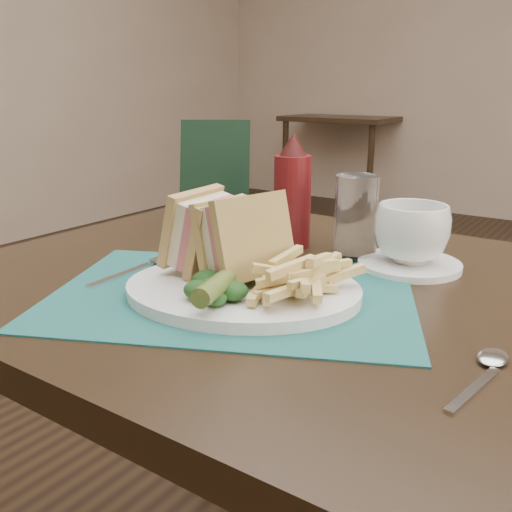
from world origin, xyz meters
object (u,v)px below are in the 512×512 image
Objects in this scene: saucer at (409,265)px; check_presenter at (215,177)px; plate at (243,290)px; table_bg_left at (343,160)px; drinking_glass at (356,218)px; sandwich_half_b at (234,234)px; table_main at (274,495)px; sandwich_half_a at (192,229)px; coffee_cup at (412,233)px; placemat at (232,294)px; ketchup_bottle at (292,191)px.

saucer is 0.74× the size of check_presenter.
table_bg_left is at bearing 93.93° from plate.
drinking_glass reaches higher than saucer.
saucer is (1.92, -3.70, 0.38)m from table_bg_left.
sandwich_half_b reaches higher than saucer.
table_main is at bearing -64.72° from check_presenter.
sandwich_half_b is 0.28m from saucer.
sandwich_half_a reaches higher than table_bg_left.
sandwich_half_a is 0.53× the size of check_presenter.
coffee_cup is 0.53× the size of check_presenter.
table_bg_left is 6.92× the size of drinking_glass.
drinking_glass is at bearing 75.26° from placemat.
coffee_cup is 0.09m from drinking_glass.
table_main is 8.25× the size of sandwich_half_a.
placemat is at bearing -121.63° from saucer.
sandwich_half_b is at bearing -65.81° from table_bg_left.
table_main is 4.84× the size of ketchup_bottle.
table_main is 1.00× the size of table_bg_left.
drinking_glass reaches higher than coffee_cup.
check_presenter is (-0.14, 0.23, 0.03)m from sandwich_half_a.
coffee_cup is 0.21m from ketchup_bottle.
sandwich_half_b is at bearing -126.84° from coffee_cup.
ketchup_bottle reaches higher than drinking_glass.
table_bg_left is 4.19m from saucer.
table_main is 4.23m from table_bg_left.
table_bg_left is 4.34m from placemat.
saucer is at bearing -33.59° from check_presenter.
drinking_glass reaches higher than plate.
placemat is at bearing 165.35° from plate.
ketchup_bottle is at bearing -34.68° from check_presenter.
check_presenter is at bearing 175.95° from drinking_glass.
table_bg_left is 4.41× the size of check_presenter.
placemat is at bearing -76.45° from ketchup_bottle.
placemat is at bearing -17.56° from sandwich_half_a.
ketchup_bottle is at bearing 113.65° from table_main.
ketchup_bottle is at bearing 178.73° from coffee_cup.
sandwich_half_a is 0.96× the size of sandwich_half_b.
check_presenter is (-0.37, 0.01, 0.09)m from saucer.
placemat is 4.02× the size of sandwich_half_b.
coffee_cup is (1.92, -3.70, 0.43)m from table_bg_left.
placemat is 2.24× the size of check_presenter.
drinking_glass is at bearing 51.92° from sandwich_half_a.
saucer is 0.10m from drinking_glass.
saucer is at bearing 0.00° from coffee_cup.
sandwich_half_a is at bearing 166.12° from placemat.
sandwich_half_a is at bearing -124.40° from drinking_glass.
table_main is 0.46m from drinking_glass.
sandwich_half_a is 0.32m from saucer.
check_presenter reaches higher than placemat.
sandwich_half_b is at bearing -109.82° from drinking_glass.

